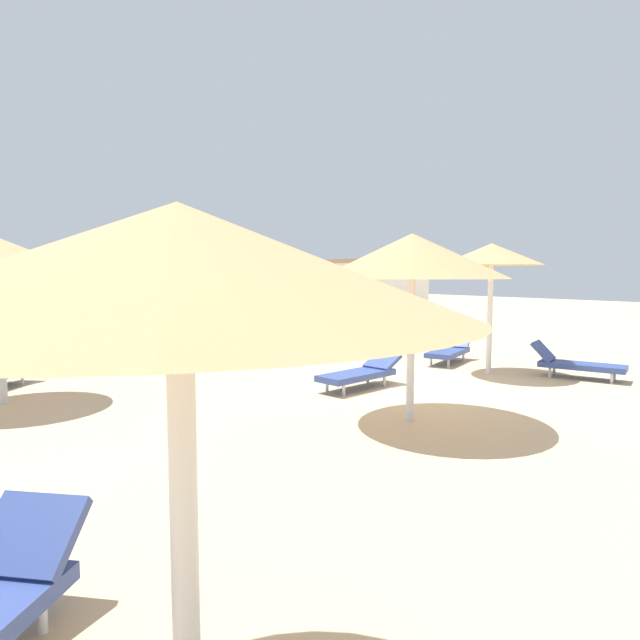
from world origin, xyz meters
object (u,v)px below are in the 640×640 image
parasol_5 (178,264)px  lounger_4 (30,348)px  parasol_0 (491,255)px  lounger_2 (272,324)px  lounger_6 (575,363)px  beach_cabana (376,288)px  bench_0 (60,331)px  lounger_3 (361,373)px  parasol_2 (314,266)px  parasol_4 (73,258)px  bench_1 (288,322)px  lounger_0 (450,350)px  parasol_3 (412,257)px

parasol_5 → lounger_4: (0.94, 13.64, -1.97)m
parasol_0 → lounger_2: (0.41, 10.51, -2.36)m
lounger_6 → beach_cabana: bearing=63.5°
lounger_6 → bench_0: size_ratio=1.30×
lounger_2 → lounger_3: 10.72m
parasol_5 → bench_0: (2.30, 17.67, -1.93)m
parasol_2 → beach_cabana: (7.10, 4.48, -1.04)m
parasol_0 → parasol_4: bearing=125.3°
lounger_3 → parasol_2: bearing=60.7°
parasol_0 → parasol_2: bearing=80.0°
lounger_6 → beach_cabana: (7.65, 15.30, 1.22)m
parasol_2 → bench_1: size_ratio=1.87×
lounger_4 → bench_0: bearing=71.4°
lounger_0 → parasol_4: bearing=132.0°
lounger_6 → parasol_3: bearing=-176.1°
parasol_4 → beach_cabana: 16.22m
lounger_3 → parasol_3: bearing=-111.8°
parasol_2 → parasol_0: bearing=-100.0°
parasol_3 → bench_0: parasol_3 is taller
parasol_0 → parasol_4: size_ratio=0.96×
lounger_0 → beach_cabana: 14.92m
lounger_0 → lounger_6: 3.03m
lounger_3 → bench_0: size_ratio=1.31×
lounger_6 → bench_1: (0.25, 12.26, 0.02)m
bench_0 → lounger_0: bearing=-55.5°
parasol_5 → lounger_3: bearing=45.1°
parasol_3 → lounger_3: bearing=68.2°
lounger_4 → bench_1: bearing=15.1°
parasol_4 → lounger_3: (3.52, -9.23, -2.44)m
bench_0 → parasol_4: bearing=-89.3°
parasol_3 → lounger_3: parasol_3 is taller
lounger_4 → lounger_6: bearing=-45.9°
parasol_5 → lounger_2: 18.68m
bench_0 → beach_cabana: beach_cabana is taller
parasol_4 → bench_0: parasol_4 is taller
parasol_3 → parasol_4: size_ratio=0.94×
parasol_3 → parasol_4: (-2.61, 11.49, 0.23)m
parasol_5 → lounger_6: size_ratio=1.28×
lounger_2 → beach_cabana: size_ratio=0.40×
parasol_2 → bench_0: size_ratio=1.89×
parasol_0 → lounger_0: parasol_0 is taller
parasol_4 → lounger_4: (-1.39, -1.45, -2.43)m
parasol_5 → lounger_6: (10.32, 3.97, -1.96)m
beach_cabana → lounger_3: bearing=-132.1°
parasol_3 → lounger_6: (5.37, 0.37, -2.19)m
parasol_0 → lounger_4: (-8.27, 8.25, -2.37)m
lounger_4 → parasol_3: bearing=-68.3°
lounger_6 → lounger_3: bearing=157.0°
parasol_2 → beach_cabana: size_ratio=0.61×
lounger_4 → lounger_6: 13.47m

